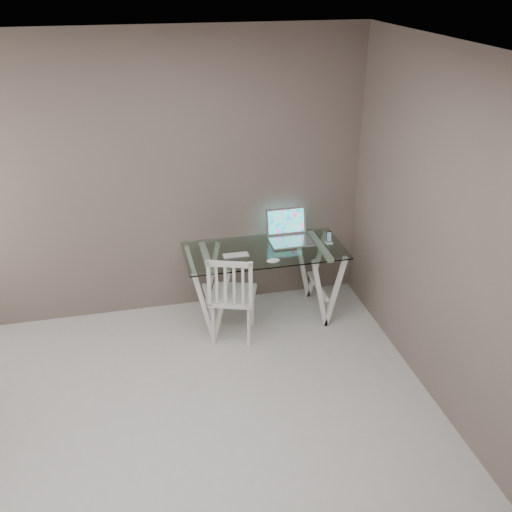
% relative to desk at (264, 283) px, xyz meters
% --- Properties ---
extents(room, '(4.50, 4.52, 2.71)m').
position_rel_desk_xyz_m(room, '(-1.01, -1.80, 1.33)').
color(room, '#BBB8B3').
rests_on(room, ground).
extents(desk, '(1.50, 0.70, 0.75)m').
position_rel_desk_xyz_m(desk, '(0.00, 0.00, 0.00)').
color(desk, silver).
rests_on(desk, ground).
extents(chair, '(0.51, 0.51, 0.88)m').
position_rel_desk_xyz_m(chair, '(-0.37, -0.30, 0.10)').
color(chair, silver).
rests_on(chair, ground).
extents(laptop, '(0.40, 0.35, 0.28)m').
position_rel_desk_xyz_m(laptop, '(0.28, 0.18, 0.43)').
color(laptop, silver).
rests_on(laptop, desk).
extents(keyboard, '(0.25, 0.11, 0.01)m').
position_rel_desk_xyz_m(keyboard, '(-0.29, -0.05, 0.37)').
color(keyboard, silver).
rests_on(keyboard, desk).
extents(mouse, '(0.12, 0.07, 0.04)m').
position_rel_desk_xyz_m(mouse, '(0.02, -0.27, 0.38)').
color(mouse, white).
rests_on(mouse, desk).
extents(phone_dock, '(0.06, 0.06, 0.12)m').
position_rel_desk_xyz_m(phone_dock, '(0.64, 0.00, 0.39)').
color(phone_dock, white).
rests_on(phone_dock, desk).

